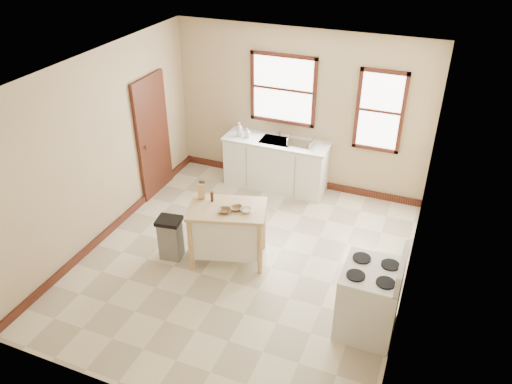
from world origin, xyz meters
TOP-DOWN VIEW (x-y plane):
  - floor at (0.00, 0.00)m, footprint 5.00×5.00m
  - ceiling at (0.00, 0.00)m, footprint 5.00×5.00m
  - wall_back at (0.00, 2.50)m, footprint 4.50×0.04m
  - wall_left at (-2.25, 0.00)m, footprint 0.04×5.00m
  - wall_right at (2.25, 0.00)m, footprint 0.04×5.00m
  - window_main at (-0.30, 2.48)m, footprint 1.17×0.06m
  - window_side at (1.35, 2.48)m, footprint 0.77×0.06m
  - door_left at (-2.21, 1.30)m, footprint 0.06×0.90m
  - baseboard_back at (0.00, 2.47)m, footprint 4.50×0.04m
  - baseboard_left at (-2.22, 0.00)m, footprint 0.04×5.00m
  - sink_counter at (-0.30, 2.20)m, footprint 1.86×0.62m
  - faucet at (-0.30, 2.38)m, footprint 0.03×0.03m
  - soap_bottle_a at (-0.97, 2.14)m, footprint 0.13×0.13m
  - soap_bottle_b at (-0.81, 2.13)m, footprint 0.08×0.08m
  - dish_rack at (0.14, 2.20)m, footprint 0.51×0.46m
  - kitchen_island at (-0.22, -0.01)m, footprint 1.22×0.95m
  - knife_block at (-0.67, 0.10)m, footprint 0.14×0.14m
  - pepper_grinder at (-0.49, 0.06)m, footprint 0.05×0.05m
  - bowl_a at (-0.21, -0.12)m, footprint 0.22×0.22m
  - bowl_b at (-0.08, -0.00)m, footprint 0.23×0.23m
  - bowl_c at (0.06, -0.01)m, footprint 0.16×0.16m
  - trash_bin at (-1.01, -0.29)m, footprint 0.38×0.34m
  - gas_stove at (1.91, -0.63)m, footprint 0.73×0.74m

SIDE VIEW (x-z plane):
  - floor at x=0.00m, z-range 0.00..0.00m
  - baseboard_back at x=0.00m, z-range 0.00..0.12m
  - baseboard_left at x=-2.22m, z-range 0.00..0.12m
  - trash_bin at x=-1.01m, z-range 0.00..0.66m
  - kitchen_island at x=-0.22m, z-range 0.00..0.87m
  - sink_counter at x=-0.30m, z-range 0.00..0.92m
  - gas_stove at x=1.91m, z-range 0.00..1.17m
  - bowl_b at x=-0.08m, z-range 0.87..0.91m
  - bowl_a at x=-0.21m, z-range 0.87..0.92m
  - bowl_c at x=0.06m, z-range 0.87..0.92m
  - pepper_grinder at x=-0.49m, z-range 0.87..1.02m
  - dish_rack at x=0.14m, z-range 0.92..1.03m
  - knife_block at x=-0.67m, z-range 0.87..1.07m
  - soap_bottle_b at x=-0.81m, z-range 0.92..1.10m
  - faucet at x=-0.30m, z-range 0.92..1.14m
  - soap_bottle_a at x=-0.97m, z-range 0.92..1.17m
  - door_left at x=-2.21m, z-range 0.00..2.10m
  - wall_back at x=0.00m, z-range 0.00..2.80m
  - wall_left at x=-2.25m, z-range 0.00..2.80m
  - wall_right at x=2.25m, z-range 0.00..2.80m
  - window_side at x=1.35m, z-range 0.92..2.29m
  - window_main at x=-0.30m, z-range 1.14..2.36m
  - ceiling at x=0.00m, z-range 2.80..2.80m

